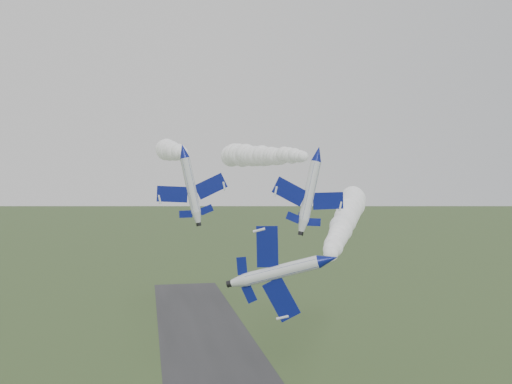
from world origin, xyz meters
The scene contains 6 objects.
jet_lead centered at (5.00, -6.63, 31.58)m, with size 7.20×12.82×10.56m.
smoke_trail_jet_lead centered at (20.00, 29.05, 33.98)m, with size 5.64×71.26×5.64m, color white, non-canonical shape.
jet_pair_left centered at (-9.50, 19.54, 45.13)m, with size 10.49×12.85×3.65m.
smoke_trail_jet_pair_left centered at (-9.82, 51.67, 46.92)m, with size 4.91×57.71×4.91m, color white, non-canonical shape.
jet_pair_right centered at (11.69, 19.03, 44.84)m, with size 11.86×14.46×4.21m.
smoke_trail_jet_pair_right centered at (9.21, 53.46, 46.17)m, with size 5.73×61.92×5.73m, color white, non-canonical shape.
Camera 1 is at (-15.06, -67.77, 40.15)m, focal length 40.00 mm.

